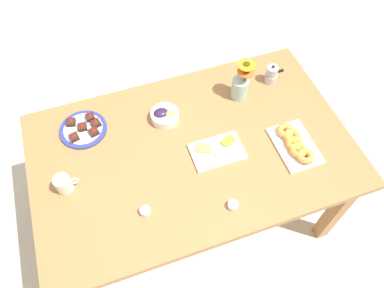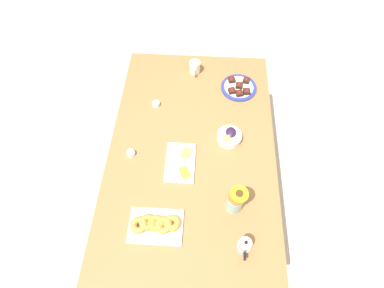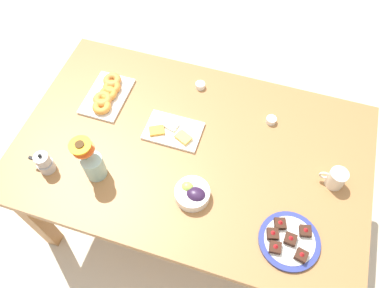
% 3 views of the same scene
% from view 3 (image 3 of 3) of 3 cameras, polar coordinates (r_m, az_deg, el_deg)
% --- Properties ---
extents(ground_plane, '(6.00, 6.00, 0.00)m').
position_cam_3_polar(ground_plane, '(2.36, 0.00, -10.06)').
color(ground_plane, beige).
extents(dining_table, '(1.60, 1.00, 0.74)m').
position_cam_3_polar(dining_table, '(1.77, 0.00, -2.14)').
color(dining_table, '#9E6B3D').
rests_on(dining_table, ground_plane).
extents(coffee_mug, '(0.11, 0.08, 0.09)m').
position_cam_3_polar(coffee_mug, '(1.69, 21.10, -4.89)').
color(coffee_mug, silver).
rests_on(coffee_mug, dining_table).
extents(grape_bowl, '(0.15, 0.15, 0.07)m').
position_cam_3_polar(grape_bowl, '(1.56, 0.09, -7.55)').
color(grape_bowl, white).
rests_on(grape_bowl, dining_table).
extents(cheese_platter, '(0.26, 0.17, 0.03)m').
position_cam_3_polar(cheese_platter, '(1.74, -2.92, 1.98)').
color(cheese_platter, white).
rests_on(cheese_platter, dining_table).
extents(croissant_platter, '(0.19, 0.29, 0.05)m').
position_cam_3_polar(croissant_platter, '(1.90, -12.79, 7.39)').
color(croissant_platter, white).
rests_on(croissant_platter, dining_table).
extents(jam_cup_honey, '(0.05, 0.05, 0.03)m').
position_cam_3_polar(jam_cup_honey, '(1.81, 11.97, 3.61)').
color(jam_cup_honey, white).
rests_on(jam_cup_honey, dining_table).
extents(jam_cup_berry, '(0.05, 0.05, 0.03)m').
position_cam_3_polar(jam_cup_berry, '(1.90, 1.27, 8.94)').
color(jam_cup_berry, white).
rests_on(jam_cup_berry, dining_table).
extents(dessert_plate, '(0.24, 0.24, 0.05)m').
position_cam_3_polar(dessert_plate, '(1.56, 14.56, -14.02)').
color(dessert_plate, navy).
rests_on(dessert_plate, dining_table).
extents(flower_vase, '(0.11, 0.10, 0.23)m').
position_cam_3_polar(flower_vase, '(1.62, -14.92, -2.97)').
color(flower_vase, '#99C1B7').
rests_on(flower_vase, dining_table).
extents(moka_pot, '(0.11, 0.07, 0.12)m').
position_cam_3_polar(moka_pot, '(1.73, -21.56, -2.70)').
color(moka_pot, '#B7B7BC').
rests_on(moka_pot, dining_table).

